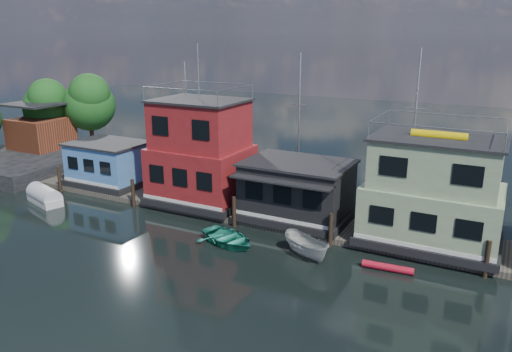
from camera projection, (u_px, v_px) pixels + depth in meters
The scene contains 13 objects.
ground at pixel (212, 302), 25.11m from camera, with size 160.00×160.00×0.00m, color black.
dock at pixel (303, 221), 35.26m from camera, with size 48.00×5.00×0.40m, color #595147.
houseboat_blue at pixel (109, 163), 42.72m from camera, with size 6.40×4.90×3.66m.
houseboat_red at pixel (201, 154), 37.96m from camera, with size 7.40×5.90×11.86m.
houseboat_dark at pixel (297, 190), 34.85m from camera, with size 7.40×6.10×4.06m.
houseboat_green at pixel (433, 193), 30.54m from camera, with size 8.40×5.90×7.03m.
pilings at pixel (282, 221), 32.78m from camera, with size 42.28×0.28×2.20m.
background_masts at pixel (396, 138), 36.75m from camera, with size 36.40×0.16×12.00m.
shore at pixel (42, 127), 51.25m from camera, with size 12.40×15.72×8.24m.
tarp_runabout at pixel (45, 196), 39.35m from camera, with size 3.94×2.49×1.49m.
red_kayak at pixel (388, 267), 28.29m from camera, with size 0.42×0.42×2.87m, color red.
dinghy_teal at pixel (228, 238), 31.74m from camera, with size 3.02×4.23×0.88m, color #248770.
motorboat at pixel (307, 247), 29.79m from camera, with size 1.39×3.70×1.43m, color beige.
Camera 1 is at (12.34, -18.75, 13.11)m, focal length 35.00 mm.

